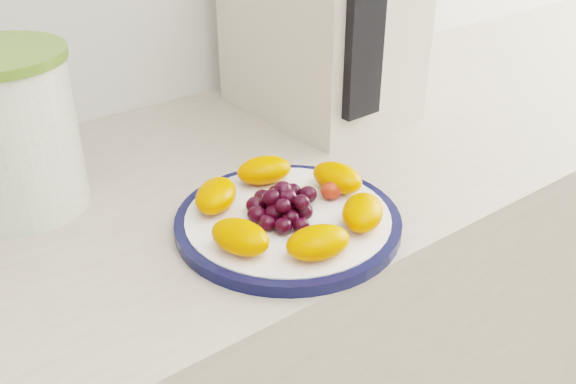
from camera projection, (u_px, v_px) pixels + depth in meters
counter at (267, 379)px, 1.18m from camera, size 3.50×0.60×0.90m
plate_rim at (288, 222)px, 0.79m from camera, size 0.28×0.28×0.01m
plate_face at (288, 221)px, 0.79m from camera, size 0.25×0.25×0.02m
canister at (11, 137)px, 0.79m from camera, size 0.19×0.19×0.20m
appliance_body at (321, 1)px, 1.04m from camera, size 0.22×0.30×0.37m
appliance_panel at (365, 23)px, 0.90m from camera, size 0.06×0.02×0.28m
fruit_plate at (290, 203)px, 0.78m from camera, size 0.24×0.24×0.04m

